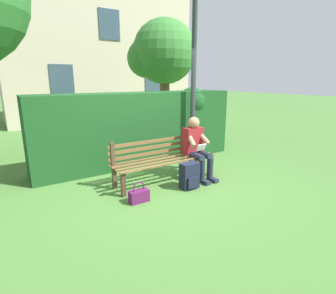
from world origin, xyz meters
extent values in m
plane|color=#477533|center=(0.00, 0.00, 0.00)|extent=(60.00, 60.00, 0.00)
cube|color=#4C3828|center=(-0.92, 0.19, 0.21)|extent=(0.07, 0.07, 0.42)
cube|color=#4C3828|center=(0.92, 0.19, 0.21)|extent=(0.07, 0.07, 0.42)
cube|color=#4C3828|center=(-0.92, -0.19, 0.21)|extent=(0.07, 0.07, 0.42)
cube|color=#4C3828|center=(0.92, -0.19, 0.21)|extent=(0.07, 0.07, 0.42)
cube|color=brown|center=(0.00, -0.24, 0.43)|extent=(2.01, 0.06, 0.02)
cube|color=brown|center=(0.00, -0.08, 0.43)|extent=(2.01, 0.06, 0.02)
cube|color=brown|center=(0.00, 0.08, 0.43)|extent=(2.01, 0.06, 0.02)
cube|color=brown|center=(0.00, 0.24, 0.43)|extent=(2.01, 0.06, 0.02)
cube|color=#4C3828|center=(-0.92, -0.23, 0.64)|extent=(0.06, 0.06, 0.39)
cube|color=#4C3828|center=(0.92, -0.23, 0.64)|extent=(0.06, 0.06, 0.39)
cube|color=brown|center=(0.00, -0.23, 0.52)|extent=(2.01, 0.02, 0.06)
cube|color=brown|center=(0.00, -0.23, 0.64)|extent=(2.01, 0.02, 0.06)
cube|color=brown|center=(0.00, -0.23, 0.75)|extent=(2.01, 0.02, 0.06)
cube|color=maroon|center=(-0.65, -0.02, 0.70)|extent=(0.38, 0.22, 0.52)
sphere|color=#A57A5B|center=(-0.65, 0.00, 1.06)|extent=(0.22, 0.22, 0.22)
cylinder|color=#232838|center=(-0.75, 0.19, 0.46)|extent=(0.13, 0.42, 0.13)
cylinder|color=#232838|center=(-0.55, 0.19, 0.46)|extent=(0.13, 0.42, 0.13)
cylinder|color=#232838|center=(-0.75, 0.40, 0.22)|extent=(0.12, 0.12, 0.44)
cylinder|color=#232838|center=(-0.55, 0.40, 0.22)|extent=(0.12, 0.12, 0.44)
cube|color=#232838|center=(-0.75, 0.48, 0.04)|extent=(0.10, 0.24, 0.07)
cube|color=#232838|center=(-0.55, 0.48, 0.04)|extent=(0.10, 0.24, 0.07)
cylinder|color=#A57A5B|center=(-0.80, 0.12, 0.76)|extent=(0.14, 0.32, 0.26)
cylinder|color=#A57A5B|center=(-0.50, 0.12, 0.76)|extent=(0.14, 0.32, 0.26)
cube|color=white|center=(-0.65, 0.24, 0.62)|extent=(0.20, 0.07, 0.13)
cube|color=#19471E|center=(-0.18, -1.35, 0.79)|extent=(4.63, 0.74, 1.59)
sphere|color=#19471E|center=(-1.57, -1.24, 1.35)|extent=(0.66, 0.66, 0.66)
sphere|color=#19471E|center=(0.98, -1.42, 1.27)|extent=(0.59, 0.59, 0.59)
cube|color=#BCAD93|center=(-1.93, -8.87, 3.28)|extent=(8.30, 3.01, 6.55)
cube|color=#334756|center=(-4.00, -7.35, 1.84)|extent=(0.90, 0.04, 1.20)
cube|color=#334756|center=(0.15, -7.35, 1.84)|extent=(0.90, 0.04, 1.20)
cube|color=#334756|center=(-1.93, -7.35, 4.06)|extent=(0.90, 0.04, 1.20)
cube|color=#191E33|center=(-0.19, 0.49, 0.23)|extent=(0.32, 0.19, 0.46)
cube|color=#191E33|center=(-0.19, 0.60, 0.14)|extent=(0.22, 0.04, 0.20)
cylinder|color=#191E33|center=(-0.29, 0.38, 0.25)|extent=(0.04, 0.04, 0.27)
cylinder|color=#191E33|center=(-0.10, 0.38, 0.25)|extent=(0.04, 0.04, 0.27)
cube|color=#59194C|center=(0.80, 0.50, 0.10)|extent=(0.31, 0.15, 0.19)
torus|color=#59194C|center=(0.80, 0.50, 0.24)|extent=(0.19, 0.02, 0.19)
cylinder|color=brown|center=(-2.44, -3.88, 1.09)|extent=(0.33, 0.33, 2.17)
sphere|color=#387A33|center=(-2.44, -3.88, 2.75)|extent=(2.10, 2.10, 2.10)
sphere|color=#387A33|center=(-1.92, -4.20, 2.54)|extent=(1.26, 1.26, 1.26)
cylinder|color=#2D3338|center=(-1.26, -0.81, 0.05)|extent=(0.20, 0.20, 0.10)
cylinder|color=#2D3338|center=(-1.26, -0.81, 1.77)|extent=(0.11, 0.11, 3.54)
camera|label=1|loc=(2.50, 3.96, 1.86)|focal=28.44mm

